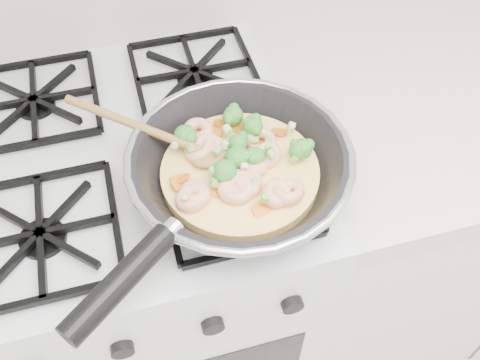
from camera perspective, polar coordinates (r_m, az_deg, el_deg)
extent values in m
cube|color=white|center=(1.30, -8.64, -10.15)|extent=(0.60, 0.60, 0.90)
cube|color=black|center=(0.93, -12.00, 3.74)|extent=(0.56, 0.56, 0.02)
cube|color=white|center=(1.53, 22.25, -2.76)|extent=(1.00, 0.58, 0.86)
torus|color=#B6B7BE|center=(0.79, 0.00, 2.60)|extent=(0.35, 0.35, 0.01)
cylinder|color=black|center=(0.69, -12.85, -10.70)|extent=(0.16, 0.14, 0.04)
cylinder|color=#FFD76E|center=(0.82, 0.00, 0.75)|extent=(0.24, 0.24, 0.02)
ellipsoid|color=olive|center=(0.82, -3.30, 2.59)|extent=(0.08, 0.07, 0.02)
cylinder|color=olive|center=(0.84, -11.39, 5.89)|extent=(0.20, 0.15, 0.05)
torus|color=#F3AF8F|center=(0.78, 0.80, -0.18)|extent=(0.07, 0.07, 0.02)
torus|color=#F3AF8F|center=(0.78, 0.23, -0.49)|extent=(0.08, 0.08, 0.03)
torus|color=#F3AF8F|center=(0.82, 3.02, 2.72)|extent=(0.07, 0.07, 0.02)
torus|color=#F3AF8F|center=(0.77, -5.20, -1.97)|extent=(0.06, 0.06, 0.02)
torus|color=#F3AF8F|center=(0.83, -4.45, 3.37)|extent=(0.08, 0.07, 0.03)
torus|color=#F3AF8F|center=(0.77, 5.29, -1.29)|extent=(0.08, 0.08, 0.03)
torus|color=#F3AF8F|center=(0.84, 2.27, 4.24)|extent=(0.07, 0.07, 0.03)
torus|color=#F3AF8F|center=(0.77, -0.55, -1.11)|extent=(0.08, 0.08, 0.03)
torus|color=#F3AF8F|center=(0.81, 1.37, 1.81)|extent=(0.07, 0.07, 0.02)
torus|color=#F3AF8F|center=(0.85, -4.51, 5.32)|extent=(0.08, 0.08, 0.03)
torus|color=#F3AF8F|center=(0.77, 3.99, -1.44)|extent=(0.07, 0.07, 0.03)
torus|color=#F3AF8F|center=(0.77, -0.05, -0.90)|extent=(0.05, 0.05, 0.03)
torus|color=#F3AF8F|center=(0.83, -3.51, 3.62)|extent=(0.07, 0.07, 0.03)
torus|color=#F3AF8F|center=(0.77, -4.89, -1.50)|extent=(0.07, 0.07, 0.02)
ellipsoid|color=#3F912F|center=(0.80, 1.74, 2.48)|extent=(0.04, 0.04, 0.03)
ellipsoid|color=#3F912F|center=(0.84, 1.40, 5.73)|extent=(0.04, 0.04, 0.03)
ellipsoid|color=#3F912F|center=(0.83, -5.90, 4.71)|extent=(0.05, 0.05, 0.04)
ellipsoid|color=#3F912F|center=(0.78, -1.67, 0.88)|extent=(0.05, 0.05, 0.04)
ellipsoid|color=#3F912F|center=(0.80, -0.43, 2.37)|extent=(0.05, 0.05, 0.03)
ellipsoid|color=#3F912F|center=(0.81, 6.31, 3.14)|extent=(0.04, 0.04, 0.03)
ellipsoid|color=#3F912F|center=(0.86, -0.73, 6.95)|extent=(0.04, 0.04, 0.03)
ellipsoid|color=#3F912F|center=(0.82, 6.68, 3.37)|extent=(0.04, 0.04, 0.03)
ellipsoid|color=#3F912F|center=(0.82, -0.27, 3.97)|extent=(0.04, 0.04, 0.03)
cylinder|color=orange|center=(0.87, 1.39, 5.91)|extent=(0.04, 0.04, 0.01)
cylinder|color=orange|center=(0.86, 4.25, 5.24)|extent=(0.03, 0.03, 0.01)
cylinder|color=orange|center=(0.81, 1.25, 1.68)|extent=(0.03, 0.03, 0.01)
cylinder|color=orange|center=(0.76, 2.35, -3.22)|extent=(0.04, 0.04, 0.00)
cylinder|color=orange|center=(0.88, -1.85, 6.23)|extent=(0.04, 0.04, 0.01)
cylinder|color=orange|center=(0.86, -2.74, 5.10)|extent=(0.03, 0.03, 0.01)
cylinder|color=orange|center=(0.85, 2.47, 4.39)|extent=(0.04, 0.04, 0.01)
cylinder|color=orange|center=(0.78, -2.16, -1.22)|extent=(0.03, 0.03, 0.01)
cylinder|color=orange|center=(0.80, -6.51, 0.25)|extent=(0.04, 0.04, 0.01)
cylinder|color=orange|center=(0.82, -0.47, 2.04)|extent=(0.04, 0.04, 0.01)
cylinder|color=orange|center=(0.87, 0.02, 5.80)|extent=(0.05, 0.05, 0.00)
cylinder|color=orange|center=(0.78, 3.80, -1.55)|extent=(0.04, 0.03, 0.01)
cylinder|color=orange|center=(0.79, -6.33, -0.47)|extent=(0.05, 0.05, 0.02)
cylinder|color=beige|center=(0.81, -1.65, 3.78)|extent=(0.01, 0.01, 0.01)
cylinder|color=#71B94A|center=(0.84, 5.43, 5.51)|extent=(0.01, 0.01, 0.01)
cylinder|color=#71B94A|center=(0.75, 2.71, -2.01)|extent=(0.01, 0.01, 0.01)
cylinder|color=#71B94A|center=(0.77, -2.74, -0.27)|extent=(0.01, 0.01, 0.01)
cylinder|color=#71B94A|center=(0.79, 3.43, 2.78)|extent=(0.01, 0.01, 0.01)
cylinder|color=beige|center=(0.77, 0.48, 1.50)|extent=(0.01, 0.01, 0.01)
cylinder|color=#71B94A|center=(0.77, -3.09, 1.01)|extent=(0.01, 0.01, 0.01)
cylinder|color=beige|center=(0.78, -1.70, 1.77)|extent=(0.01, 0.01, 0.01)
cylinder|color=beige|center=(0.82, -7.02, 3.85)|extent=(0.01, 0.01, 0.01)
cylinder|color=beige|center=(0.75, -5.97, -1.86)|extent=(0.01, 0.01, 0.01)
cylinder|color=#71B94A|center=(0.79, 0.71, 2.67)|extent=(0.01, 0.01, 0.01)
cylinder|color=#71B94A|center=(0.82, -6.02, 3.79)|extent=(0.01, 0.01, 0.01)
cylinder|color=#71B94A|center=(0.82, 1.63, 4.31)|extent=(0.01, 0.01, 0.01)
cylinder|color=#71B94A|center=(0.80, -2.46, 3.14)|extent=(0.01, 0.01, 0.01)
cylinder|color=beige|center=(0.84, 5.59, 5.87)|extent=(0.01, 0.01, 0.01)
cylinder|color=#71B94A|center=(0.77, 1.71, -0.14)|extent=(0.01, 0.01, 0.01)
cylinder|color=beige|center=(0.84, -1.35, 5.44)|extent=(0.01, 0.01, 0.01)
cylinder|color=#71B94A|center=(0.78, -1.67, 1.57)|extent=(0.01, 0.01, 0.01)
cylinder|color=#71B94A|center=(0.81, 3.09, 3.52)|extent=(0.01, 0.01, 0.01)
cylinder|color=#71B94A|center=(0.81, -5.28, 3.38)|extent=(0.01, 0.01, 0.01)
cylinder|color=#71B94A|center=(0.81, 5.91, 2.36)|extent=(0.01, 0.01, 0.01)
cylinder|color=#71B94A|center=(0.82, 3.11, 4.36)|extent=(0.01, 0.01, 0.01)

